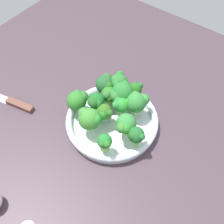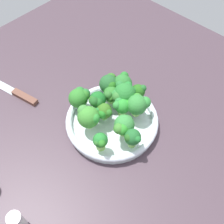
{
  "view_description": "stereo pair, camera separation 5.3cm",
  "coord_description": "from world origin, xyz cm",
  "px_view_note": "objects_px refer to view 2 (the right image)",
  "views": [
    {
      "loc": [
        -29.44,
        33.99,
        71.18
      ],
      "look_at": [
        -1.14,
        -3.95,
        6.55
      ],
      "focal_mm": 44.58,
      "sensor_mm": 36.0,
      "label": 1
    },
    {
      "loc": [
        -33.52,
        30.57,
        71.18
      ],
      "look_at": [
        -1.14,
        -3.95,
        6.55
      ],
      "focal_mm": 44.58,
      "sensor_mm": 36.0,
      "label": 2
    }
  ],
  "objects_px": {
    "broccoli_floret_10": "(138,104)",
    "pepper_shaker": "(18,222)",
    "broccoli_floret_2": "(97,101)",
    "broccoli_floret_8": "(109,84)",
    "broccoli_floret_9": "(123,84)",
    "bowl": "(112,121)",
    "broccoli_floret_3": "(138,92)",
    "broccoli_floret_11": "(104,112)",
    "broccoli_floret_13": "(132,137)",
    "broccoli_floret_1": "(111,95)",
    "broccoli_floret_6": "(80,97)",
    "knife": "(14,92)",
    "broccoli_floret_12": "(124,94)",
    "broccoli_floret_0": "(88,116)",
    "broccoli_floret_4": "(124,126)",
    "broccoli_floret_5": "(122,106)",
    "broccoli_floret_7": "(100,141)"
  },
  "relations": [
    {
      "from": "broccoli_floret_10",
      "to": "knife",
      "type": "bearing_deg",
      "value": 28.02
    },
    {
      "from": "broccoli_floret_1",
      "to": "broccoli_floret_6",
      "type": "height_order",
      "value": "broccoli_floret_6"
    },
    {
      "from": "broccoli_floret_4",
      "to": "knife",
      "type": "bearing_deg",
      "value": 16.15
    },
    {
      "from": "broccoli_floret_3",
      "to": "broccoli_floret_8",
      "type": "height_order",
      "value": "broccoli_floret_8"
    },
    {
      "from": "broccoli_floret_6",
      "to": "knife",
      "type": "xyz_separation_m",
      "value": [
        0.22,
        0.1,
        -0.07
      ]
    },
    {
      "from": "broccoli_floret_12",
      "to": "pepper_shaker",
      "type": "distance_m",
      "value": 0.44
    },
    {
      "from": "broccoli_floret_8",
      "to": "broccoli_floret_9",
      "type": "xyz_separation_m",
      "value": [
        -0.03,
        -0.03,
        0.0
      ]
    },
    {
      "from": "broccoli_floret_10",
      "to": "knife",
      "type": "height_order",
      "value": "broccoli_floret_10"
    },
    {
      "from": "broccoli_floret_5",
      "to": "broccoli_floret_11",
      "type": "xyz_separation_m",
      "value": [
        0.03,
        0.05,
        -0.0
      ]
    },
    {
      "from": "broccoli_floret_9",
      "to": "broccoli_floret_11",
      "type": "relative_size",
      "value": 1.21
    },
    {
      "from": "broccoli_floret_10",
      "to": "broccoli_floret_2",
      "type": "bearing_deg",
      "value": 37.35
    },
    {
      "from": "broccoli_floret_3",
      "to": "pepper_shaker",
      "type": "bearing_deg",
      "value": 94.74
    },
    {
      "from": "broccoli_floret_12",
      "to": "broccoli_floret_10",
      "type": "bearing_deg",
      "value": -178.89
    },
    {
      "from": "broccoli_floret_11",
      "to": "broccoli_floret_13",
      "type": "height_order",
      "value": "broccoli_floret_13"
    },
    {
      "from": "broccoli_floret_10",
      "to": "broccoli_floret_5",
      "type": "bearing_deg",
      "value": 47.41
    },
    {
      "from": "broccoli_floret_4",
      "to": "broccoli_floret_10",
      "type": "bearing_deg",
      "value": -76.66
    },
    {
      "from": "bowl",
      "to": "broccoli_floret_12",
      "type": "relative_size",
      "value": 3.45
    },
    {
      "from": "broccoli_floret_3",
      "to": "broccoli_floret_13",
      "type": "height_order",
      "value": "broccoli_floret_13"
    },
    {
      "from": "bowl",
      "to": "broccoli_floret_8",
      "type": "distance_m",
      "value": 0.12
    },
    {
      "from": "broccoli_floret_3",
      "to": "broccoli_floret_6",
      "type": "xyz_separation_m",
      "value": [
        0.11,
        0.14,
        0.01
      ]
    },
    {
      "from": "broccoli_floret_10",
      "to": "broccoli_floret_11",
      "type": "xyz_separation_m",
      "value": [
        0.06,
        0.08,
        -0.01
      ]
    },
    {
      "from": "broccoli_floret_0",
      "to": "broccoli_floret_4",
      "type": "relative_size",
      "value": 1.06
    },
    {
      "from": "broccoli_floret_2",
      "to": "broccoli_floret_6",
      "type": "xyz_separation_m",
      "value": [
        0.05,
        0.02,
        -0.01
      ]
    },
    {
      "from": "broccoli_floret_9",
      "to": "pepper_shaker",
      "type": "height_order",
      "value": "broccoli_floret_9"
    },
    {
      "from": "pepper_shaker",
      "to": "broccoli_floret_12",
      "type": "bearing_deg",
      "value": -82.37
    },
    {
      "from": "bowl",
      "to": "broccoli_floret_5",
      "type": "distance_m",
      "value": 0.06
    },
    {
      "from": "bowl",
      "to": "broccoli_floret_3",
      "type": "bearing_deg",
      "value": -92.62
    },
    {
      "from": "bowl",
      "to": "broccoli_floret_5",
      "type": "relative_size",
      "value": 4.56
    },
    {
      "from": "broccoli_floret_2",
      "to": "knife",
      "type": "xyz_separation_m",
      "value": [
        0.27,
        0.12,
        -0.07
      ]
    },
    {
      "from": "broccoli_floret_1",
      "to": "broccoli_floret_12",
      "type": "xyz_separation_m",
      "value": [
        -0.03,
        -0.02,
        0.01
      ]
    },
    {
      "from": "broccoli_floret_4",
      "to": "broccoli_floret_2",
      "type": "bearing_deg",
      "value": -5.39
    },
    {
      "from": "broccoli_floret_0",
      "to": "knife",
      "type": "height_order",
      "value": "broccoli_floret_0"
    },
    {
      "from": "broccoli_floret_6",
      "to": "broccoli_floret_1",
      "type": "bearing_deg",
      "value": -130.99
    },
    {
      "from": "knife",
      "to": "broccoli_floret_0",
      "type": "bearing_deg",
      "value": -167.34
    },
    {
      "from": "broccoli_floret_11",
      "to": "broccoli_floret_7",
      "type": "bearing_deg",
      "value": 129.13
    },
    {
      "from": "broccoli_floret_10",
      "to": "pepper_shaker",
      "type": "height_order",
      "value": "broccoli_floret_10"
    },
    {
      "from": "broccoli_floret_11",
      "to": "pepper_shaker",
      "type": "height_order",
      "value": "broccoli_floret_11"
    },
    {
      "from": "broccoli_floret_12",
      "to": "broccoli_floret_8",
      "type": "bearing_deg",
      "value": -3.28
    },
    {
      "from": "broccoli_floret_9",
      "to": "knife",
      "type": "relative_size",
      "value": 0.26
    },
    {
      "from": "broccoli_floret_7",
      "to": "broccoli_floret_8",
      "type": "relative_size",
      "value": 0.86
    },
    {
      "from": "broccoli_floret_0",
      "to": "broccoli_floret_4",
      "type": "distance_m",
      "value": 0.1
    },
    {
      "from": "broccoli_floret_0",
      "to": "bowl",
      "type": "bearing_deg",
      "value": -116.68
    },
    {
      "from": "bowl",
      "to": "broccoli_floret_4",
      "type": "distance_m",
      "value": 0.09
    },
    {
      "from": "broccoli_floret_5",
      "to": "pepper_shaker",
      "type": "bearing_deg",
      "value": 95.0
    },
    {
      "from": "broccoli_floret_8",
      "to": "broccoli_floret_11",
      "type": "relative_size",
      "value": 1.17
    },
    {
      "from": "broccoli_floret_4",
      "to": "broccoli_floret_11",
      "type": "height_order",
      "value": "broccoli_floret_4"
    },
    {
      "from": "broccoli_floret_13",
      "to": "bowl",
      "type": "bearing_deg",
      "value": -16.38
    },
    {
      "from": "broccoli_floret_1",
      "to": "broccoli_floret_11",
      "type": "height_order",
      "value": "broccoli_floret_1"
    },
    {
      "from": "broccoli_floret_6",
      "to": "broccoli_floret_9",
      "type": "relative_size",
      "value": 0.97
    },
    {
      "from": "broccoli_floret_9",
      "to": "pepper_shaker",
      "type": "relative_size",
      "value": 0.91
    }
  ]
}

